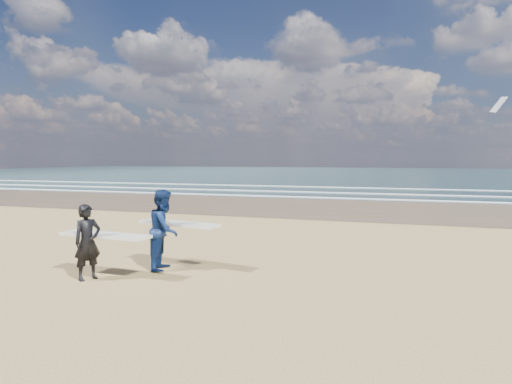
% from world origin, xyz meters
% --- Properties ---
extents(ocean, '(220.00, 100.00, 0.02)m').
position_xyz_m(ocean, '(20.00, 72.00, 0.01)').
color(ocean, '#1A3539').
rests_on(ocean, ground).
extents(surfer_near, '(2.22, 1.02, 1.68)m').
position_xyz_m(surfer_near, '(0.30, 0.87, 0.86)').
color(surfer_near, black).
rests_on(surfer_near, ground).
extents(surfer_far, '(2.26, 1.36, 1.94)m').
position_xyz_m(surfer_far, '(1.39, 2.22, 0.98)').
color(surfer_far, '#0D204D').
rests_on(surfer_far, ground).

